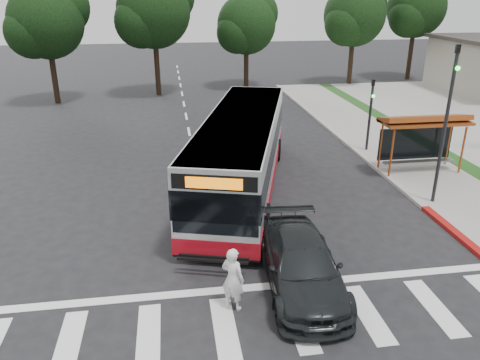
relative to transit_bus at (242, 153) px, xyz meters
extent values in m
plane|color=black|center=(-1.90, -4.26, -1.70)|extent=(140.00, 140.00, 0.00)
cube|color=gray|center=(9.10, 3.74, -1.64)|extent=(4.00, 40.00, 0.12)
cube|color=#9E9991|center=(7.10, 3.74, -1.62)|extent=(0.30, 40.00, 0.15)
cube|color=maroon|center=(7.10, -6.26, -1.62)|extent=(0.32, 6.00, 0.15)
cube|color=silver|center=(-1.90, -9.26, -1.69)|extent=(18.00, 2.60, 0.01)
cylinder|color=#974419|center=(7.10, 0.14, -0.43)|extent=(0.10, 0.10, 2.30)
cylinder|color=#974419|center=(10.70, 0.14, -0.43)|extent=(0.10, 0.10, 2.30)
cylinder|color=#974419|center=(7.10, 1.34, -0.43)|extent=(0.10, 0.10, 2.30)
cylinder|color=#974419|center=(10.70, 1.34, -0.43)|extent=(0.10, 0.10, 2.30)
cube|color=#974419|center=(8.90, 0.74, 0.87)|extent=(4.20, 1.60, 0.12)
cube|color=#974419|center=(8.90, 0.79, 1.02)|extent=(4.20, 1.32, 0.51)
cube|color=black|center=(8.90, 1.34, -0.38)|extent=(3.80, 0.06, 1.60)
cube|color=gray|center=(8.90, 0.74, -1.13)|extent=(3.60, 0.40, 0.08)
cylinder|color=black|center=(7.70, -2.76, 1.55)|extent=(0.14, 0.14, 6.50)
imported|color=black|center=(7.70, -2.76, 4.30)|extent=(0.16, 0.20, 1.00)
sphere|color=#19E533|center=(7.70, -2.94, 3.95)|extent=(0.18, 0.18, 0.18)
cylinder|color=black|center=(7.70, 4.24, 0.30)|extent=(0.14, 0.14, 4.00)
imported|color=black|center=(7.70, 4.24, 1.80)|extent=(0.16, 0.20, 1.00)
sphere|color=#19E533|center=(7.70, 4.06, 1.45)|extent=(0.18, 0.18, 0.18)
cylinder|color=black|center=(14.10, 23.74, 0.60)|extent=(0.44, 0.44, 4.40)
sphere|color=black|center=(14.10, 23.74, 4.60)|extent=(5.60, 5.60, 5.60)
sphere|color=black|center=(15.22, 24.58, 5.60)|extent=(4.20, 4.20, 4.20)
sphere|color=black|center=(13.12, 23.04, 3.90)|extent=(3.92, 3.92, 3.92)
cylinder|color=black|center=(21.10, 25.74, 0.72)|extent=(0.44, 0.44, 4.84)
sphere|color=black|center=(21.10, 25.74, 5.12)|extent=(5.60, 5.60, 5.60)
sphere|color=black|center=(20.12, 25.04, 4.35)|extent=(3.92, 3.92, 3.92)
cylinder|color=black|center=(-3.90, 21.74, 0.72)|extent=(0.44, 0.44, 4.84)
sphere|color=black|center=(-3.90, 21.74, 5.12)|extent=(6.00, 6.00, 6.00)
sphere|color=black|center=(-4.95, 20.99, 4.35)|extent=(4.20, 4.20, 4.20)
cylinder|color=black|center=(4.10, 23.74, 0.28)|extent=(0.44, 0.44, 3.96)
sphere|color=black|center=(4.10, 23.74, 3.88)|extent=(5.20, 5.20, 5.20)
sphere|color=black|center=(5.14, 24.52, 4.78)|extent=(3.90, 3.90, 3.90)
sphere|color=black|center=(3.19, 23.09, 3.25)|extent=(3.64, 3.64, 3.64)
cylinder|color=black|center=(-11.90, 19.74, 0.50)|extent=(0.44, 0.44, 4.40)
sphere|color=black|center=(-11.90, 19.74, 4.50)|extent=(5.60, 5.60, 5.60)
sphere|color=black|center=(-10.78, 20.58, 5.50)|extent=(4.20, 4.20, 4.20)
sphere|color=black|center=(-12.88, 19.04, 3.80)|extent=(3.92, 3.92, 3.92)
imported|color=white|center=(-1.56, -8.41, -0.75)|extent=(0.82, 0.79, 1.90)
imported|color=black|center=(0.60, -7.73, -0.93)|extent=(2.50, 5.41, 1.53)
camera|label=1|loc=(-3.01, -19.25, 6.62)|focal=35.00mm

